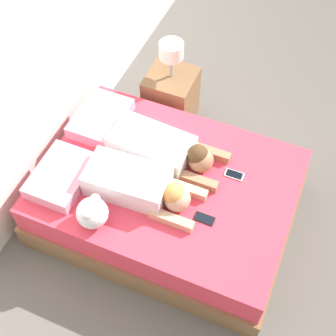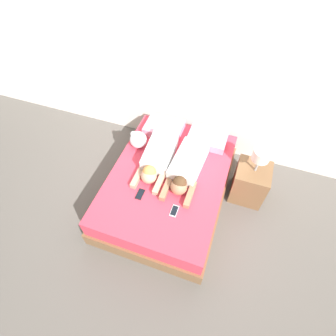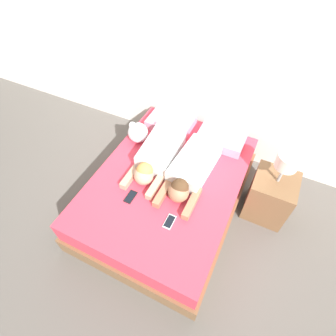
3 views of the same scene
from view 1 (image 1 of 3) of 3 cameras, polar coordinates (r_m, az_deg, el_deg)
ground_plane at (r=4.10m, az=0.00°, el=-5.50°), size 12.00×12.00×0.00m
wall_back at (r=3.54m, az=-18.01°, el=12.05°), size 12.00×0.06×2.60m
bed at (r=3.88m, az=0.00°, el=-3.59°), size 1.51×2.02×0.51m
pillow_head_left at (r=3.71m, az=-12.84°, el=-0.94°), size 0.54×0.39×0.11m
pillow_head_right at (r=4.03m, az=-8.19°, el=6.03°), size 0.54×0.39×0.11m
person_left at (r=3.51m, az=-3.33°, el=-2.15°), size 0.38×0.91×0.23m
person_right at (r=3.73m, az=-0.31°, el=2.32°), size 0.40×0.96×0.24m
cell_phone_left at (r=3.48m, az=4.46°, el=-6.17°), size 0.08×0.15×0.01m
cell_phone_right at (r=3.72m, az=8.07°, el=-0.81°), size 0.08×0.15×0.01m
plush_toy at (r=3.40m, az=-9.23°, el=-5.38°), size 0.23×0.23×0.25m
nightstand at (r=4.53m, az=0.37°, el=8.84°), size 0.44×0.44×0.94m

